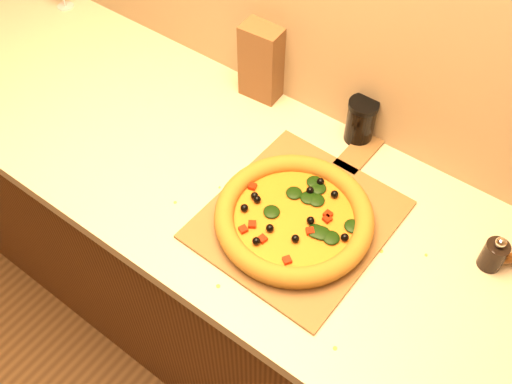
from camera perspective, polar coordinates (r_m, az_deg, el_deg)
name	(u,v)px	position (r m, az deg, el deg)	size (l,w,h in m)	color
cabinet	(254,281)	(1.81, -0.21, -8.87)	(2.80, 0.65, 0.86)	#43240E
countertop	(253,191)	(1.44, -0.26, 0.09)	(2.84, 0.68, 0.04)	#C2B797
pizza_peel	(302,215)	(1.37, 4.65, -2.26)	(0.41, 0.60, 0.01)	brown
pizza	(294,218)	(1.33, 3.81, -2.58)	(0.37, 0.37, 0.05)	gold
pepper_grinder	(494,254)	(1.36, 22.69, -5.77)	(0.05, 0.05, 0.10)	black
paper_bag	(263,60)	(1.60, 0.74, 13.02)	(0.11, 0.09, 0.22)	brown
dark_jar	(361,121)	(1.51, 10.43, 7.02)	(0.08, 0.08, 0.13)	black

